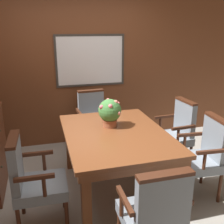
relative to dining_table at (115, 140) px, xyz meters
The scene contains 9 objects.
ground_plane 0.70m from the dining_table, 151.36° to the right, with size 14.00×14.00×0.00m, color #A39E93.
wall_back 1.72m from the dining_table, 95.40° to the left, with size 7.20×0.08×2.45m.
dining_table is the anchor object (origin of this frame).
chair_left_near 1.04m from the dining_table, 158.63° to the right, with size 0.52×0.52×0.99m.
chair_right_far 1.07m from the dining_table, 19.63° to the left, with size 0.54×0.53×0.99m.
chair_right_near 1.04m from the dining_table, 20.43° to the right, with size 0.54×0.54×0.99m.
chair_head_near 1.17m from the dining_table, 90.71° to the right, with size 0.51×0.51×0.99m.
chair_head_far 1.20m from the dining_table, 91.18° to the left, with size 0.54×0.54×0.99m.
potted_plant 0.35m from the dining_table, 94.75° to the left, with size 0.28×0.28×0.35m.
Camera 1 is at (-0.65, -2.65, 1.95)m, focal length 42.00 mm.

